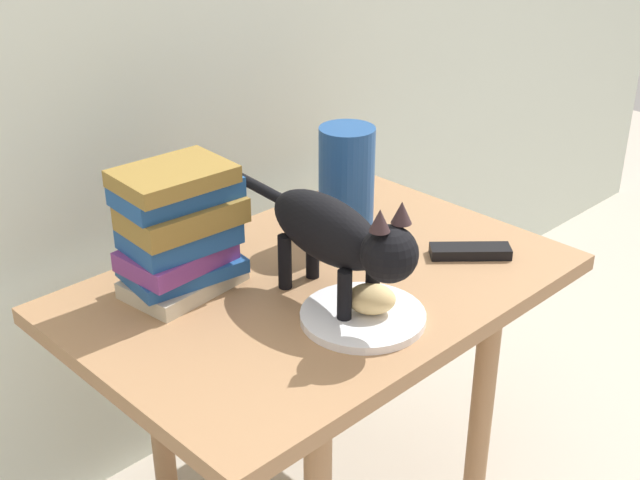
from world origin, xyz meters
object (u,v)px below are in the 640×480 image
Objects in this scene: plate at (363,316)px; cat at (337,235)px; tv_remote at (470,251)px; bread_roll at (371,299)px; book_stack at (179,231)px; side_table at (320,315)px; green_vase at (346,183)px.

cat reaches higher than plate.
bread_roll is at bearing -132.54° from tv_remote.
tv_remote is (0.46, -0.27, -0.10)m from book_stack.
tv_remote is (0.27, -0.13, 0.08)m from side_table.
side_table is 0.30m from book_stack.
green_vase is at bearing 51.42° from bread_roll.
green_vase is 0.27m from tv_remote.
green_vase is (0.17, 0.10, 0.18)m from side_table.
cat is 0.33m from tv_remote.
tv_remote is at bearing -66.43° from green_vase.
bread_roll is 0.36× the size of green_vase.
book_stack is 0.36m from green_vase.
bread_roll is at bearing -34.29° from plate.
plate is 0.34m from book_stack.
bread_roll is 0.33m from green_vase.
book_stack is at bearing 117.67° from plate.
tv_remote reaches higher than side_table.
plate is 0.14m from cat.
book_stack is (-0.15, 0.22, -0.02)m from cat.
bread_roll reaches higher than side_table.
bread_roll is at bearing -61.26° from book_stack.
tv_remote is at bearing -8.90° from cat.
cat is at bearing -55.77° from book_stack.
book_stack is at bearing -167.25° from tv_remote.
tv_remote is at bearing -26.15° from side_table.
green_vase is (0.21, 0.24, 0.10)m from plate.
plate is at bearing -62.33° from book_stack.
book_stack is (-0.16, 0.29, 0.08)m from bread_roll.
plate is 1.38× the size of tv_remote.
bread_roll is 0.12m from cat.
side_table is 0.22m from cat.
plate is at bearing -106.78° from side_table.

